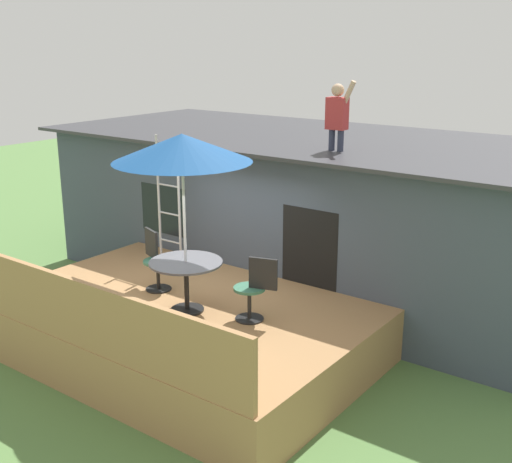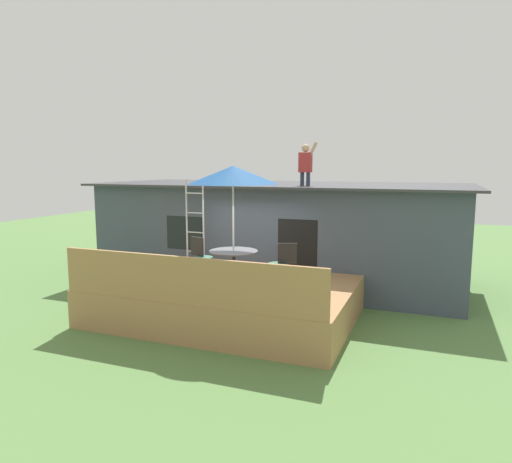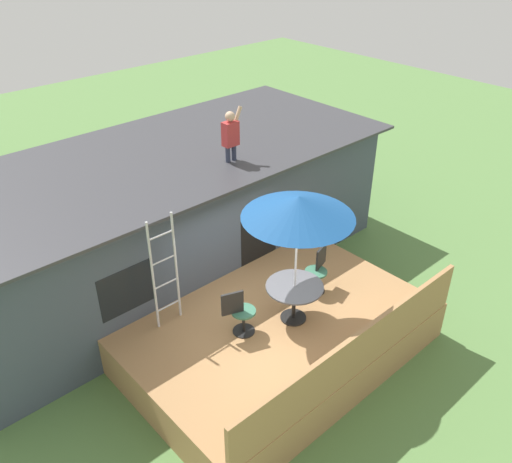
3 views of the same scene
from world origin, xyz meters
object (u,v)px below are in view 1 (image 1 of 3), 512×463
at_px(patio_chair_left, 156,260).
at_px(patio_table, 186,272).
at_px(patio_umbrella, 182,148).
at_px(patio_chair_right, 254,289).
at_px(step_ladder, 169,200).
at_px(person_figure, 338,112).

bearing_deg(patio_chair_left, patio_table, 0.00).
relative_size(patio_umbrella, patio_chair_left, 2.76).
bearing_deg(patio_table, patio_umbrella, 116.57).
xyz_separation_m(patio_umbrella, patio_chair_right, (0.97, 0.31, -1.89)).
xyz_separation_m(patio_umbrella, step_ladder, (-1.73, 1.48, -1.25)).
bearing_deg(patio_chair_left, patio_chair_right, 18.79).
xyz_separation_m(step_ladder, person_figure, (2.56, 1.22, 1.54)).
xyz_separation_m(person_figure, patio_chair_left, (-1.81, -2.32, -2.19)).
height_order(step_ladder, patio_chair_left, step_ladder).
distance_m(patio_umbrella, patio_chair_left, 2.16).
xyz_separation_m(patio_table, patio_umbrella, (-0.00, 0.00, 1.76)).
bearing_deg(person_figure, patio_table, -107.09).
relative_size(step_ladder, person_figure, 1.98).
relative_size(patio_table, step_ladder, 0.47).
relative_size(patio_umbrella, patio_chair_right, 2.76).
bearing_deg(person_figure, patio_chair_right, -86.55).
bearing_deg(patio_chair_right, patio_table, 0.00).
height_order(patio_umbrella, patio_chair_left, patio_umbrella).
bearing_deg(patio_chair_right, step_ladder, -40.94).
bearing_deg(patio_table, patio_chair_left, 159.38).
bearing_deg(patio_chair_right, person_figure, -104.12).
relative_size(person_figure, patio_chair_left, 1.21).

